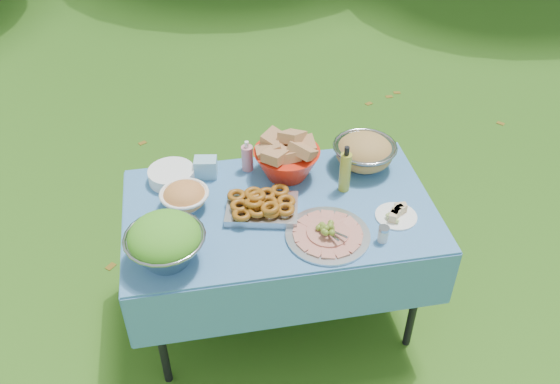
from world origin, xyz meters
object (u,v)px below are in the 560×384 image
at_px(picnic_table, 280,264).
at_px(pasta_bowl_steel, 364,152).
at_px(charcuterie_platter, 328,229).
at_px(plate_stack, 172,175).
at_px(bread_bowl, 287,156).
at_px(oil_bottle, 345,169).
at_px(salad_bowl, 165,241).

height_order(picnic_table, pasta_bowl_steel, pasta_bowl_steel).
bearing_deg(pasta_bowl_steel, charcuterie_platter, -122.20).
relative_size(plate_stack, bread_bowl, 0.69).
height_order(picnic_table, charcuterie_platter, charcuterie_platter).
distance_m(picnic_table, plate_stack, 0.71).
distance_m(plate_stack, charcuterie_platter, 0.86).
bearing_deg(oil_bottle, charcuterie_platter, -116.58).
height_order(pasta_bowl_steel, oil_bottle, oil_bottle).
xyz_separation_m(plate_stack, pasta_bowl_steel, (0.98, -0.04, 0.05)).
bearing_deg(bread_bowl, oil_bottle, -33.64).
relative_size(bread_bowl, oil_bottle, 1.32).
bearing_deg(salad_bowl, plate_stack, 86.06).
bearing_deg(picnic_table, charcuterie_platter, -52.21).
xyz_separation_m(plate_stack, oil_bottle, (0.83, -0.22, 0.09)).
relative_size(picnic_table, bread_bowl, 4.39).
bearing_deg(salad_bowl, oil_bottle, 21.22).
relative_size(plate_stack, oil_bottle, 0.92).
height_order(bread_bowl, charcuterie_platter, bread_bowl).
distance_m(plate_stack, bread_bowl, 0.58).
height_order(bread_bowl, oil_bottle, oil_bottle).
bearing_deg(salad_bowl, pasta_bowl_steel, 26.68).
height_order(picnic_table, plate_stack, plate_stack).
distance_m(charcuterie_platter, oil_bottle, 0.36).
distance_m(plate_stack, oil_bottle, 0.86).
bearing_deg(charcuterie_platter, oil_bottle, 63.42).
bearing_deg(plate_stack, picnic_table, -31.69).
bearing_deg(charcuterie_platter, pasta_bowl_steel, 57.80).
distance_m(pasta_bowl_steel, charcuterie_platter, 0.58).
relative_size(salad_bowl, pasta_bowl_steel, 1.05).
xyz_separation_m(picnic_table, plate_stack, (-0.49, 0.30, 0.41)).
bearing_deg(charcuterie_platter, picnic_table, 127.79).
height_order(pasta_bowl_steel, charcuterie_platter, pasta_bowl_steel).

